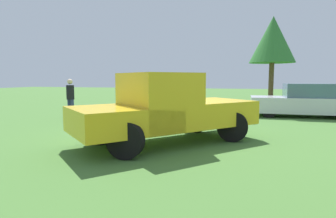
{
  "coord_description": "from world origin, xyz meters",
  "views": [
    {
      "loc": [
        2.11,
        -7.61,
        1.69
      ],
      "look_at": [
        0.13,
        -0.64,
        0.9
      ],
      "focal_mm": 30.02,
      "sensor_mm": 36.0,
      "label": 1
    }
  ],
  "objects_px": {
    "sedan_far": "(303,102)",
    "person_bystander": "(70,96)",
    "pickup_truck": "(164,107)",
    "tree_back_left": "(273,40)"
  },
  "relations": [
    {
      "from": "person_bystander",
      "to": "pickup_truck",
      "type": "bearing_deg",
      "value": -105.7
    },
    {
      "from": "pickup_truck",
      "to": "tree_back_left",
      "type": "bearing_deg",
      "value": 27.33
    },
    {
      "from": "tree_back_left",
      "to": "pickup_truck",
      "type": "bearing_deg",
      "value": -104.38
    },
    {
      "from": "person_bystander",
      "to": "tree_back_left",
      "type": "bearing_deg",
      "value": -21.74
    },
    {
      "from": "person_bystander",
      "to": "sedan_far",
      "type": "bearing_deg",
      "value": -53.45
    },
    {
      "from": "tree_back_left",
      "to": "person_bystander",
      "type": "bearing_deg",
      "value": -129.4
    },
    {
      "from": "pickup_truck",
      "to": "tree_back_left",
      "type": "xyz_separation_m",
      "value": [
        3.6,
        14.07,
        3.37
      ]
    },
    {
      "from": "sedan_far",
      "to": "person_bystander",
      "type": "height_order",
      "value": "person_bystander"
    },
    {
      "from": "pickup_truck",
      "to": "tree_back_left",
      "type": "height_order",
      "value": "tree_back_left"
    },
    {
      "from": "pickup_truck",
      "to": "sedan_far",
      "type": "distance_m",
      "value": 8.04
    }
  ]
}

